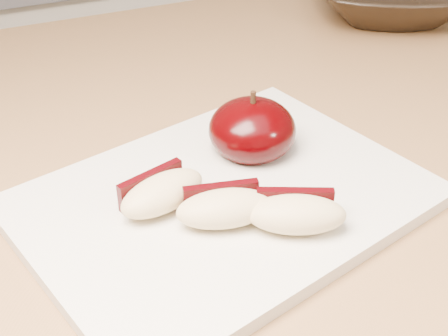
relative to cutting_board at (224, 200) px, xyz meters
name	(u,v)px	position (x,y,z in m)	size (l,w,h in m)	color
back_cabinet	(81,144)	(0.02, 0.83, -0.44)	(2.40, 0.62, 0.94)	silver
cutting_board	(224,200)	(0.00, 0.00, 0.00)	(0.30, 0.22, 0.01)	silver
apple_half	(252,130)	(0.05, 0.05, 0.02)	(0.09, 0.09, 0.06)	black
apple_wedge_a	(161,192)	(-0.05, 0.01, 0.02)	(0.08, 0.06, 0.03)	#DAC08A
apple_wedge_b	(224,207)	(-0.01, -0.03, 0.02)	(0.08, 0.05, 0.03)	#DAC08A
apple_wedge_c	(296,213)	(0.03, -0.06, 0.02)	(0.08, 0.06, 0.03)	#DAC08A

